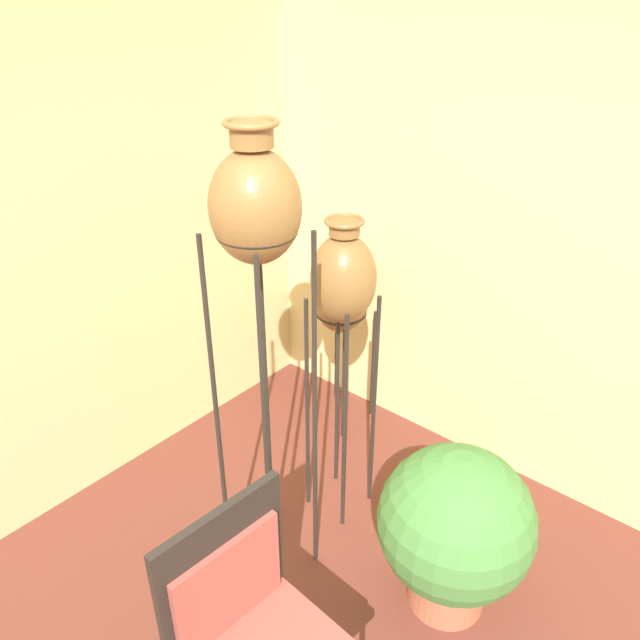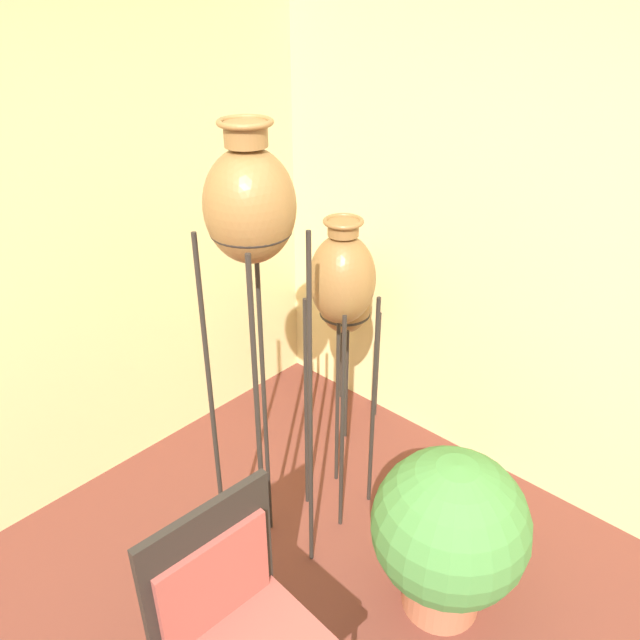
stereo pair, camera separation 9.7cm
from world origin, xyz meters
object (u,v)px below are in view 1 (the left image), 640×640
at_px(potted_plant, 455,528).
at_px(vase_stand_tall, 256,219).
at_px(vase_stand_short, 341,300).
at_px(chair, 254,633).
at_px(vase_stand_medium, 343,285).

bearing_deg(potted_plant, vase_stand_tall, 115.79).
relative_size(vase_stand_short, potted_plant, 1.38).
height_order(vase_stand_short, potted_plant, vase_stand_short).
bearing_deg(chair, vase_stand_medium, 29.23).
bearing_deg(vase_stand_tall, vase_stand_medium, 1.48).
bearing_deg(vase_stand_tall, potted_plant, -64.21).
distance_m(vase_stand_tall, vase_stand_short, 1.46).
relative_size(vase_stand_short, chair, 1.08).
height_order(vase_stand_tall, vase_stand_short, vase_stand_tall).
bearing_deg(chair, potted_plant, -9.46).
height_order(vase_stand_medium, vase_stand_short, vase_stand_medium).
relative_size(vase_stand_tall, vase_stand_medium, 1.30).
height_order(vase_stand_tall, vase_stand_medium, vase_stand_tall).
xyz_separation_m(vase_stand_tall, vase_stand_short, (1.07, 0.47, -0.88)).
xyz_separation_m(vase_stand_medium, potted_plant, (-0.16, -0.73, -0.82)).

